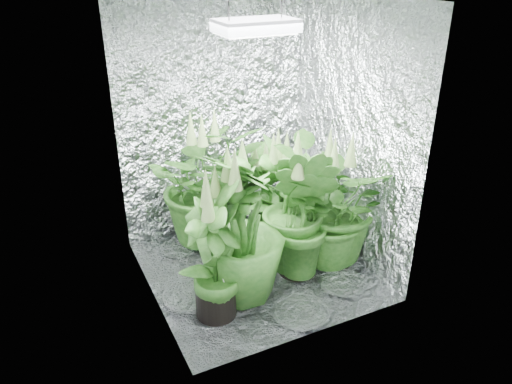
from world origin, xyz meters
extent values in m
plane|color=silver|center=(0.00, 0.00, 0.00)|extent=(1.60, 1.60, 0.00)
cube|color=silver|center=(0.00, 0.80, 1.00)|extent=(1.60, 0.02, 2.00)
cube|color=silver|center=(0.00, -0.80, 1.00)|extent=(1.60, 0.02, 2.00)
cube|color=silver|center=(-0.80, 0.00, 1.00)|extent=(0.02, 1.60, 2.00)
cube|color=silver|center=(0.80, 0.00, 1.00)|extent=(0.02, 1.60, 2.00)
cube|color=gray|center=(0.00, 0.00, 1.83)|extent=(0.50, 0.30, 0.08)
cube|color=white|center=(0.00, 0.00, 1.79)|extent=(0.46, 0.26, 0.01)
cylinder|color=black|center=(-0.18, 0.00, 1.94)|extent=(0.01, 0.01, 0.13)
cylinder|color=black|center=(0.18, 0.00, 1.94)|extent=(0.01, 0.01, 0.13)
cylinder|color=black|center=(-0.17, 0.60, 0.13)|extent=(0.28, 0.28, 0.25)
cylinder|color=#412B17|center=(-0.17, 0.60, 0.24)|extent=(0.26, 0.26, 0.03)
imported|color=#174612|center=(-0.17, 0.60, 0.56)|extent=(1.00, 1.00, 1.05)
cone|color=#74984D|center=(-0.17, 0.60, 1.02)|extent=(0.09, 0.09, 0.25)
cylinder|color=black|center=(0.30, 0.18, 0.11)|extent=(0.25, 0.25, 0.22)
cylinder|color=#412B17|center=(0.30, 0.18, 0.21)|extent=(0.23, 0.23, 0.03)
imported|color=#174612|center=(0.30, 0.18, 0.51)|extent=(0.70, 0.70, 0.96)
cone|color=#74984D|center=(0.30, 0.18, 0.94)|extent=(0.08, 0.08, 0.22)
cylinder|color=black|center=(0.34, 0.50, 0.11)|extent=(0.25, 0.25, 0.22)
cylinder|color=#412B17|center=(0.34, 0.50, 0.21)|extent=(0.23, 0.23, 0.03)
imported|color=#174612|center=(0.34, 0.50, 0.40)|extent=(0.46, 0.46, 0.75)
cone|color=#74984D|center=(0.34, 0.50, 0.73)|extent=(0.08, 0.08, 0.22)
cylinder|color=black|center=(-0.23, -0.24, 0.14)|extent=(0.31, 0.31, 0.27)
cylinder|color=#412B17|center=(-0.23, -0.24, 0.26)|extent=(0.28, 0.28, 0.03)
imported|color=#174612|center=(-0.23, -0.24, 0.58)|extent=(0.82, 0.82, 1.09)
cone|color=#74984D|center=(-0.23, -0.24, 1.06)|extent=(0.10, 0.10, 0.27)
cylinder|color=black|center=(0.59, -0.16, 0.13)|extent=(0.30, 0.30, 0.26)
cylinder|color=#412B17|center=(0.59, -0.16, 0.25)|extent=(0.27, 0.27, 0.03)
imported|color=#174612|center=(0.59, -0.16, 0.53)|extent=(1.19, 1.19, 0.99)
cone|color=#74984D|center=(0.59, -0.16, 0.96)|extent=(0.10, 0.10, 0.26)
cylinder|color=black|center=(-0.47, -0.34, 0.12)|extent=(0.28, 0.28, 0.25)
cylinder|color=#412B17|center=(-0.47, -0.34, 0.23)|extent=(0.26, 0.26, 0.03)
imported|color=#174612|center=(-0.47, -0.34, 0.52)|extent=(0.63, 0.63, 0.97)
cone|color=#74984D|center=(-0.47, -0.34, 0.95)|extent=(0.09, 0.09, 0.25)
cylinder|color=black|center=(0.28, -0.15, 0.13)|extent=(0.29, 0.29, 0.26)
cylinder|color=#412B17|center=(0.28, -0.15, 0.24)|extent=(0.26, 0.26, 0.03)
imported|color=#174612|center=(0.28, -0.15, 0.55)|extent=(0.78, 0.78, 1.04)
cone|color=#74984D|center=(0.28, -0.15, 1.01)|extent=(0.09, 0.09, 0.26)
cylinder|color=black|center=(0.63, 0.56, 0.04)|extent=(0.14, 0.14, 0.08)
cylinder|color=black|center=(0.63, 0.56, 0.20)|extent=(0.11, 0.11, 0.10)
cylinder|color=#4C4C51|center=(0.57, 0.55, 0.20)|extent=(0.04, 0.30, 0.30)
torus|color=#4C4C51|center=(0.57, 0.55, 0.20)|extent=(0.04, 0.31, 0.31)
cube|color=white|center=(-0.41, -0.37, 0.30)|extent=(0.06, 0.06, 0.09)
camera|label=1|loc=(-1.41, -2.91, 2.25)|focal=35.00mm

